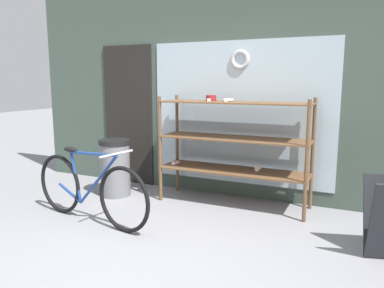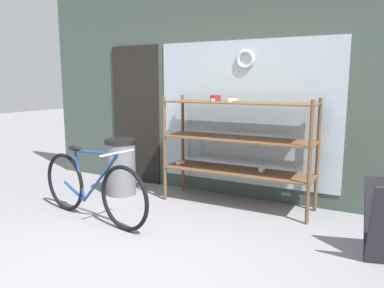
{
  "view_description": "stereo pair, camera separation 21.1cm",
  "coord_description": "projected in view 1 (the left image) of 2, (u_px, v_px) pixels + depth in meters",
  "views": [
    {
      "loc": [
        1.73,
        -2.53,
        1.57
      ],
      "look_at": [
        0.12,
        0.93,
        0.93
      ],
      "focal_mm": 35.0,
      "sensor_mm": 36.0,
      "label": 1
    },
    {
      "loc": [
        1.92,
        -2.43,
        1.57
      ],
      "look_at": [
        0.12,
        0.93,
        0.93
      ],
      "focal_mm": 35.0,
      "sensor_mm": 36.0,
      "label": 2
    }
  ],
  "objects": [
    {
      "name": "display_case",
      "position": [
        233.0,
        139.0,
        4.71
      ],
      "size": [
        1.9,
        0.53,
        1.4
      ],
      "color": "brown",
      "rests_on": "ground_plane"
    },
    {
      "name": "ground_plane",
      "position": [
        134.0,
        265.0,
        3.24
      ],
      "size": [
        30.0,
        30.0,
        0.0
      ],
      "primitive_type": "plane",
      "color": "gray"
    },
    {
      "name": "trash_bin",
      "position": [
        115.0,
        166.0,
        5.16
      ],
      "size": [
        0.43,
        0.43,
        0.78
      ],
      "color": "slate",
      "rests_on": "ground_plane"
    },
    {
      "name": "bicycle",
      "position": [
        89.0,
        189.0,
        4.19
      ],
      "size": [
        1.76,
        0.47,
        0.84
      ],
      "rotation": [
        0.0,
        0.0,
        -0.16
      ],
      "color": "black",
      "rests_on": "ground_plane"
    },
    {
      "name": "storefront_facade",
      "position": [
        224.0,
        80.0,
        5.06
      ],
      "size": [
        6.29,
        0.13,
        3.24
      ],
      "color": "#3D4C42",
      "rests_on": "ground_plane"
    }
  ]
}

